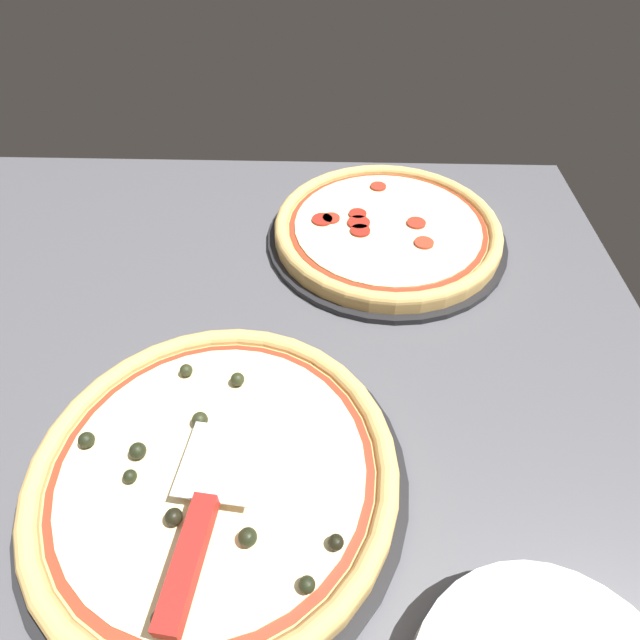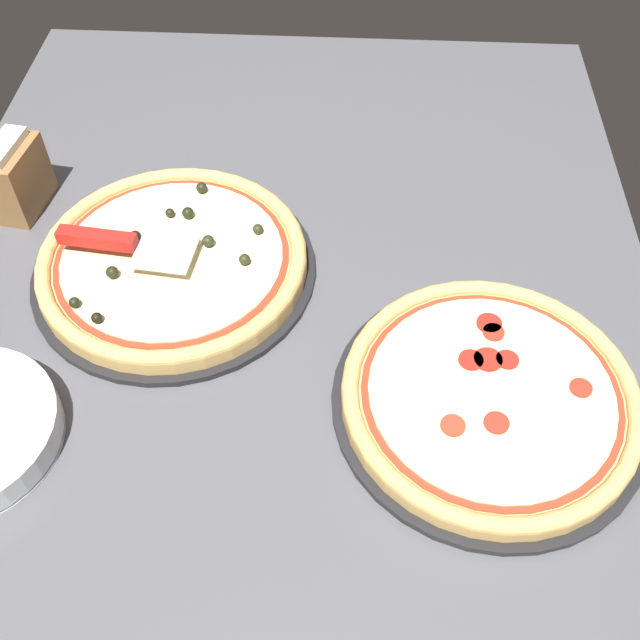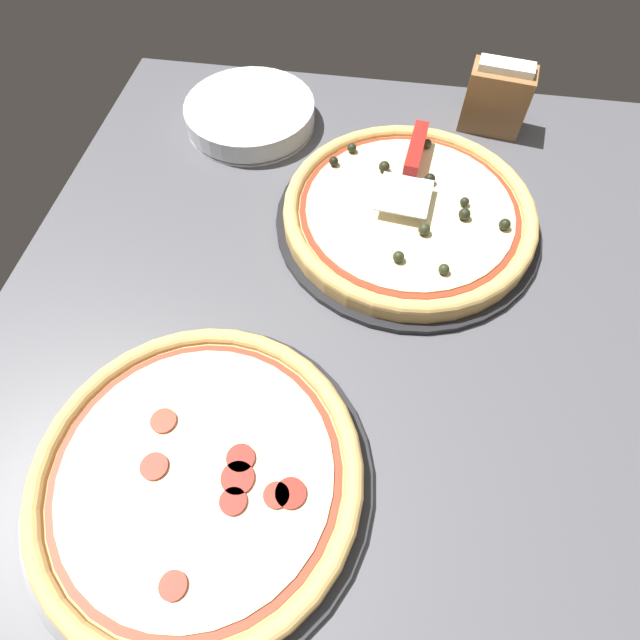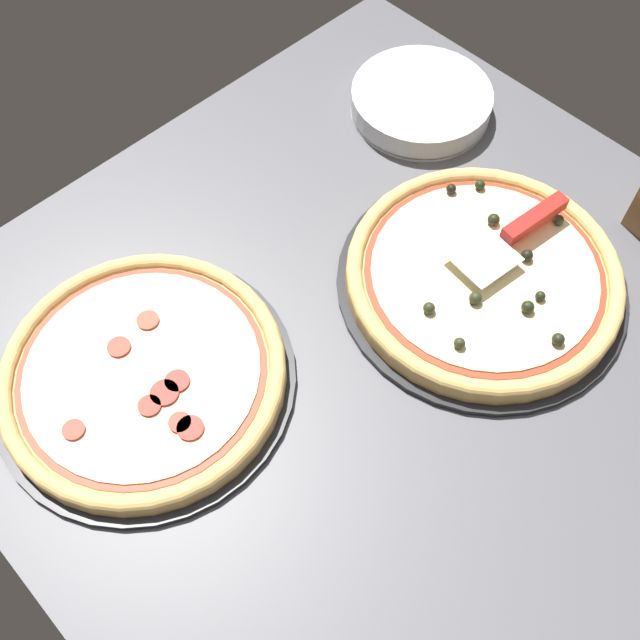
{
  "view_description": "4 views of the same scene",
  "coord_description": "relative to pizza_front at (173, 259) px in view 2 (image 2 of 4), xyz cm",
  "views": [
    {
      "loc": [
        16.48,
        -39.99,
        51.4
      ],
      "look_at": [
        15.12,
        6.01,
        3.0
      ],
      "focal_mm": 28.0,
      "sensor_mm": 36.0,
      "label": 1
    },
    {
      "loc": [
        78.6,
        9.55,
        79.69
      ],
      "look_at": [
        15.12,
        6.01,
        3.0
      ],
      "focal_mm": 42.0,
      "sensor_mm": 36.0,
      "label": 2
    },
    {
      "loc": [
        9.77,
        40.35,
        58.46
      ],
      "look_at": [
        15.12,
        6.01,
        3.0
      ],
      "focal_mm": 28.0,
      "sensor_mm": 36.0,
      "label": 3
    },
    {
      "loc": [
        -22.58,
        42.53,
        88.08
      ],
      "look_at": [
        15.12,
        6.01,
        3.0
      ],
      "focal_mm": 42.0,
      "sensor_mm": 36.0,
      "label": 4
    }
  ],
  "objects": [
    {
      "name": "serving_spatula",
      "position": [
        0.31,
        -7.89,
        3.41
      ],
      "size": [
        8.69,
        20.0,
        2.0
      ],
      "color": "silver",
      "rests_on": "pizza_front"
    },
    {
      "name": "pizza_pan_back",
      "position": [
        20.81,
        43.5,
        -2.18
      ],
      "size": [
        39.46,
        39.46,
        1.0
      ],
      "primitive_type": "cylinder",
      "color": "black",
      "rests_on": "ground_plane"
    },
    {
      "name": "ground_plane",
      "position": [
        -4.71,
        15.75,
        -4.48
      ],
      "size": [
        123.11,
        106.81,
        3.6
      ],
      "primitive_type": "cube",
      "color": "#4C4C51"
    },
    {
      "name": "pizza_back",
      "position": [
        20.8,
        43.51,
        -0.2
      ],
      "size": [
        37.09,
        37.09,
        2.94
      ],
      "color": "#DBAD60",
      "rests_on": "pizza_pan_back"
    },
    {
      "name": "pizza_pan_front",
      "position": [
        0.01,
        0.01,
        -2.18
      ],
      "size": [
        41.04,
        41.04,
        1.0
      ],
      "primitive_type": "cylinder",
      "color": "black",
      "rests_on": "ground_plane"
    },
    {
      "name": "pizza_front",
      "position": [
        0.0,
        0.0,
        0.0
      ],
      "size": [
        38.58,
        38.58,
        4.29
      ],
      "color": "#DBAD60",
      "rests_on": "pizza_pan_front"
    },
    {
      "name": "napkin_holder",
      "position": [
        -13.13,
        -26.23,
        3.02
      ],
      "size": [
        11.37,
        7.75,
        11.99
      ],
      "color": "olive",
      "rests_on": "ground_plane"
    }
  ]
}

